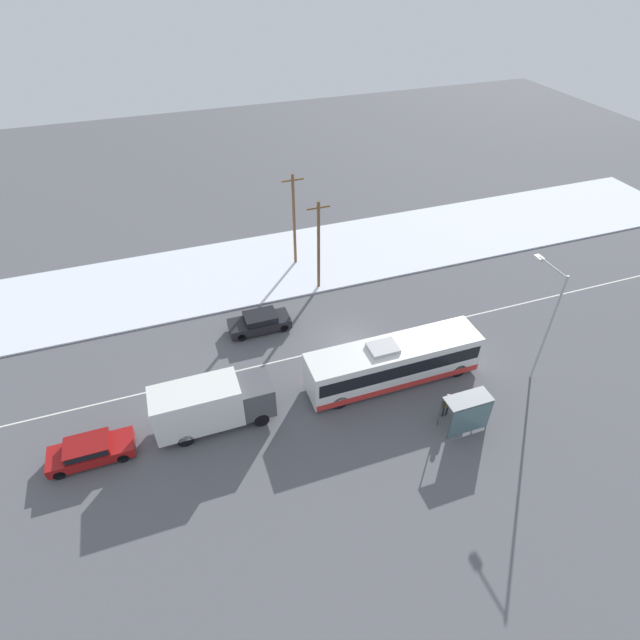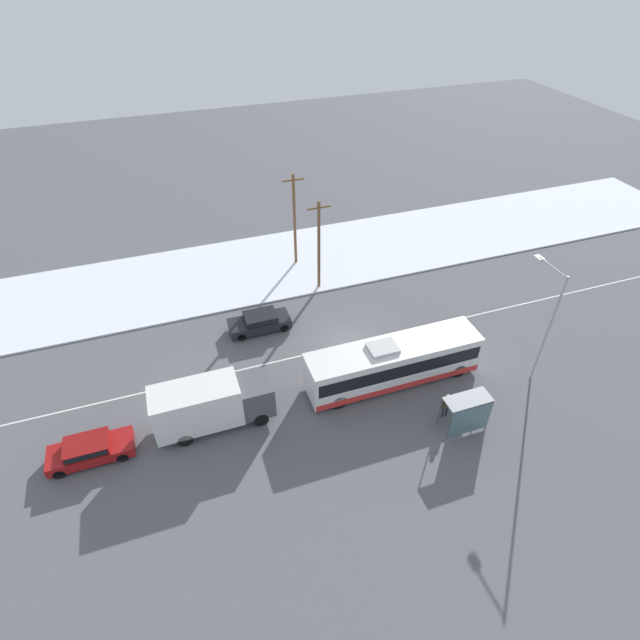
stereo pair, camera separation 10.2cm
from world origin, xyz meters
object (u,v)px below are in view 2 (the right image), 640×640
object	(u,v)px
box_truck	(210,404)
utility_pole_roadside	(319,245)
pedestrian_at_stop	(447,403)
bus_shelter	(469,411)
city_bus	(393,362)
sedan_car	(260,321)
parked_car_near_truck	(89,449)
streetlamp	(547,313)
utility_pole_snowlot	(295,219)

from	to	relation	value
box_truck	utility_pole_roadside	distance (m)	15.73
pedestrian_at_stop	bus_shelter	size ratio (longest dim) A/B	0.67
city_bus	utility_pole_roadside	xyz separation A→B (m)	(-1.05, 11.55, 2.45)
sedan_car	parked_car_near_truck	size ratio (longest dim) A/B	0.97
box_truck	sedan_car	xyz separation A→B (m)	(4.74, 7.70, -0.99)
city_bus	bus_shelter	xyz separation A→B (m)	(2.27, -5.18, 0.13)
pedestrian_at_stop	streetlamp	world-z (taller)	streetlamp
city_bus	utility_pole_roadside	size ratio (longest dim) A/B	1.50
box_truck	streetlamp	world-z (taller)	streetlamp
utility_pole_roadside	parked_car_near_truck	bearing A→B (deg)	-146.36
pedestrian_at_stop	utility_pole_roadside	xyz separation A→B (m)	(-2.77, 15.40, 2.87)
pedestrian_at_stop	bus_shelter	xyz separation A→B (m)	(0.56, -1.33, 0.55)
utility_pole_roadside	streetlamp	bearing A→B (deg)	-54.71
bus_shelter	utility_pole_roadside	xyz separation A→B (m)	(-3.32, 16.73, 2.32)
utility_pole_roadside	utility_pole_snowlot	bearing A→B (deg)	99.58
bus_shelter	box_truck	bearing A→B (deg)	159.08
pedestrian_at_stop	utility_pole_snowlot	xyz separation A→B (m)	(-3.47, 19.57, 3.14)
city_bus	utility_pole_roadside	distance (m)	11.85
bus_shelter	pedestrian_at_stop	bearing A→B (deg)	112.72
pedestrian_at_stop	utility_pole_roadside	world-z (taller)	utility_pole_roadside
box_truck	utility_pole_snowlot	size ratio (longest dim) A/B	0.85
parked_car_near_truck	utility_pole_roadside	distance (m)	21.21
city_bus	sedan_car	size ratio (longest dim) A/B	2.56
utility_pole_roadside	utility_pole_snowlot	distance (m)	4.23
sedan_car	streetlamp	bearing A→B (deg)	146.99
streetlamp	bus_shelter	bearing A→B (deg)	-156.54
city_bus	streetlamp	world-z (taller)	streetlamp
box_truck	pedestrian_at_stop	bearing A→B (deg)	-16.64
parked_car_near_truck	pedestrian_at_stop	xyz separation A→B (m)	(20.21, -3.79, 0.38)
box_truck	pedestrian_at_stop	world-z (taller)	box_truck
parked_car_near_truck	box_truck	bearing A→B (deg)	1.62
parked_car_near_truck	pedestrian_at_stop	bearing A→B (deg)	-10.63
streetlamp	utility_pole_snowlot	bearing A→B (deg)	120.26
sedan_car	utility_pole_snowlot	size ratio (longest dim) A/B	0.55
streetlamp	utility_pole_snowlot	xyz separation A→B (m)	(-10.54, 18.07, -0.77)
utility_pole_snowlot	sedan_car	bearing A→B (deg)	-123.10
parked_car_near_truck	bus_shelter	size ratio (longest dim) A/B	1.69
streetlamp	utility_pole_snowlot	distance (m)	20.93
sedan_car	parked_car_near_truck	xyz separation A→B (m)	(-11.60, -7.89, -0.02)
streetlamp	box_truck	bearing A→B (deg)	173.06
pedestrian_at_stop	streetlamp	bearing A→B (deg)	11.98
pedestrian_at_stop	utility_pole_roadside	distance (m)	15.91
city_bus	utility_pole_roadside	world-z (taller)	utility_pole_roadside
bus_shelter	parked_car_near_truck	bearing A→B (deg)	166.15
sedan_car	streetlamp	xyz separation A→B (m)	(15.68, -10.19, 4.28)
parked_car_near_truck	streetlamp	xyz separation A→B (m)	(27.28, -2.29, 4.30)
box_truck	parked_car_near_truck	xyz separation A→B (m)	(-6.86, -0.19, -1.01)
bus_shelter	streetlamp	xyz separation A→B (m)	(6.52, 2.83, 3.37)
box_truck	pedestrian_at_stop	xyz separation A→B (m)	(13.35, -3.99, -0.63)
bus_shelter	utility_pole_roadside	world-z (taller)	utility_pole_roadside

